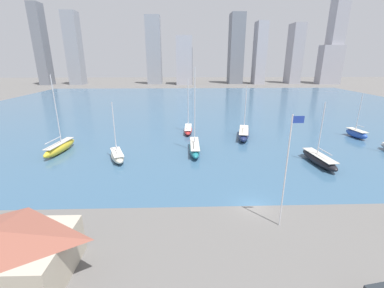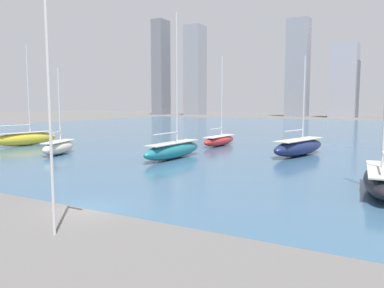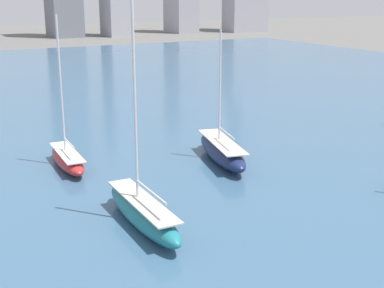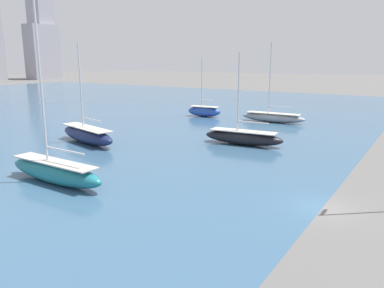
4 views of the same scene
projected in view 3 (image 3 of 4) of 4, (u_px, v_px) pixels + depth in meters
name	position (u px, v px, depth m)	size (l,w,h in m)	color
harbor_water	(52.00, 94.00, 80.83)	(180.00, 140.00, 0.00)	#385B7A
sailboat_teal	(143.00, 212.00, 35.06)	(2.17, 10.80, 16.16)	#1E757F
sailboat_red	(67.00, 158.00, 46.88)	(2.31, 8.76, 13.14)	#B72828
sailboat_navy	(222.00, 151.00, 48.41)	(4.94, 11.23, 11.80)	#19234C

